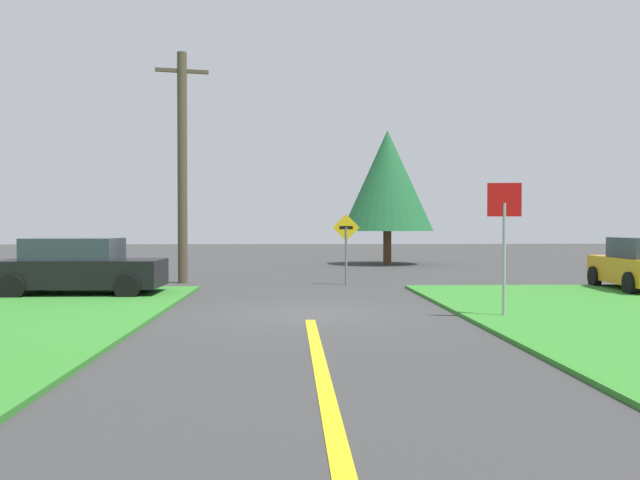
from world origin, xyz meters
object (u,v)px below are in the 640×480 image
Objects in this scene: stop_sign at (504,224)px; utility_pole_mid at (182,165)px; direction_sign at (346,241)px; parked_car_near_building at (80,267)px; oak_tree_left at (387,181)px.

utility_pole_mid is at bearing -41.52° from stop_sign.
utility_pole_mid is at bearing 169.91° from direction_sign.
utility_pole_mid is at bearing 62.85° from parked_car_near_building.
direction_sign reaches higher than parked_car_near_building.
direction_sign is at bearing -10.09° from utility_pole_mid.
utility_pole_mid is at bearing -128.66° from oak_tree_left.
stop_sign is 8.54m from direction_sign.
stop_sign is 0.64× the size of parked_car_near_building.
stop_sign is 20.22m from oak_tree_left.
parked_car_near_building is 18.97m from oak_tree_left.
oak_tree_left is (8.77, 10.97, 0.29)m from utility_pole_mid.
parked_car_near_building is 8.37m from direction_sign.
utility_pole_mid is 14.05m from oak_tree_left.
stop_sign is at bearing -25.27° from parked_car_near_building.
utility_pole_mid is 1.13× the size of oak_tree_left.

